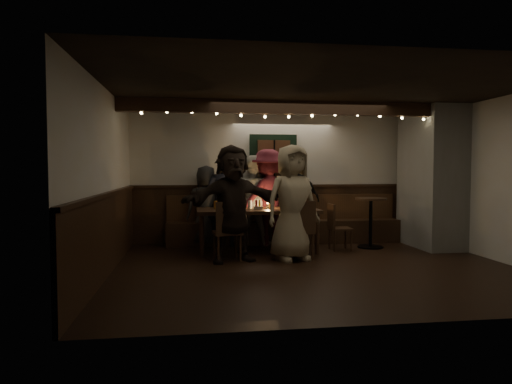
{
  "coord_description": "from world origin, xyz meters",
  "views": [
    {
      "loc": [
        -1.8,
        -6.53,
        1.48
      ],
      "look_at": [
        -0.66,
        1.6,
        1.05
      ],
      "focal_mm": 32.0,
      "sensor_mm": 36.0,
      "label": 1
    }
  ],
  "objects": [
    {
      "name": "person_f",
      "position": [
        -1.17,
        0.62,
        0.93
      ],
      "size": [
        1.8,
        0.92,
        1.85
      ],
      "primitive_type": "imported",
      "rotation": [
        0.0,
        0.0,
        0.23
      ],
      "color": "black",
      "rests_on": "ground"
    },
    {
      "name": "dining_table",
      "position": [
        -0.67,
        1.4,
        0.7
      ],
      "size": [
        2.13,
        0.91,
        0.92
      ],
      "color": "black",
      "rests_on": "ground"
    },
    {
      "name": "person_e",
      "position": [
        0.13,
        2.1,
        0.87
      ],
      "size": [
        1.07,
        0.57,
        1.74
      ],
      "primitive_type": "imported",
      "rotation": [
        0.0,
        0.0,
        2.99
      ],
      "color": "black",
      "rests_on": "ground"
    },
    {
      "name": "chair_near_right",
      "position": [
        -0.07,
        0.63,
        0.54
      ],
      "size": [
        0.48,
        0.48,
        0.96
      ],
      "color": "black",
      "rests_on": "ground"
    },
    {
      "name": "person_c",
      "position": [
        -0.65,
        2.17,
        0.86
      ],
      "size": [
        1.02,
        0.91,
        1.72
      ],
      "primitive_type": "imported",
      "rotation": [
        0.0,
        0.0,
        2.78
      ],
      "color": "beige",
      "rests_on": "ground"
    },
    {
      "name": "person_g",
      "position": [
        -0.22,
        0.6,
        0.93
      ],
      "size": [
        1.04,
        0.83,
        1.86
      ],
      "primitive_type": "imported",
      "rotation": [
        0.0,
        0.0,
        0.3
      ],
      "color": "tan",
      "rests_on": "ground"
    },
    {
      "name": "chair_end",
      "position": [
        0.76,
        1.36,
        0.47
      ],
      "size": [
        0.38,
        0.38,
        0.84
      ],
      "color": "black",
      "rests_on": "ground"
    },
    {
      "name": "chair_near_left",
      "position": [
        -1.24,
        0.62,
        0.54
      ],
      "size": [
        0.48,
        0.48,
        0.96
      ],
      "color": "black",
      "rests_on": "ground"
    },
    {
      "name": "person_b",
      "position": [
        -1.24,
        2.04,
        0.86
      ],
      "size": [
        0.64,
        0.44,
        1.72
      ],
      "primitive_type": "imported",
      "rotation": [
        0.0,
        0.0,
        3.18
      ],
      "color": "black",
      "rests_on": "ground"
    },
    {
      "name": "high_top",
      "position": [
        1.48,
        1.53,
        0.59
      ],
      "size": [
        0.58,
        0.58,
        0.93
      ],
      "color": "black",
      "rests_on": "ground"
    },
    {
      "name": "person_a",
      "position": [
        -1.54,
        2.17,
        0.77
      ],
      "size": [
        0.78,
        0.53,
        1.53
      ],
      "primitive_type": "imported",
      "rotation": [
        0.0,
        0.0,
        3.2
      ],
      "color": "#2B2B2C",
      "rests_on": "ground"
    },
    {
      "name": "person_d",
      "position": [
        -0.37,
        2.05,
        0.92
      ],
      "size": [
        1.36,
        1.08,
        1.84
      ],
      "primitive_type": "imported",
      "rotation": [
        0.0,
        0.0,
        3.53
      ],
      "color": "#571925",
      "rests_on": "ground"
    },
    {
      "name": "room",
      "position": [
        1.07,
        1.42,
        1.07
      ],
      "size": [
        6.02,
        5.01,
        2.62
      ],
      "color": "black",
      "rests_on": "ground"
    }
  ]
}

